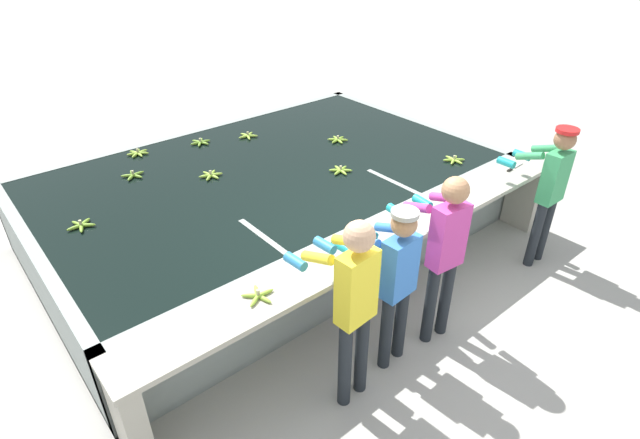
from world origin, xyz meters
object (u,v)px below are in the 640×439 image
Objects in this scene: banana_bunch_floating_6 at (338,140)px; banana_bunch_floating_5 at (211,175)px; banana_bunch_floating_2 at (200,142)px; banana_bunch_floating_7 at (81,225)px; worker_2 at (444,246)px; banana_bunch_floating_4 at (138,153)px; worker_1 at (395,275)px; worker_3 at (550,184)px; banana_bunch_ledge_0 at (258,296)px; banana_bunch_floating_0 at (133,175)px; banana_bunch_floating_3 at (454,160)px; knife_0 at (513,168)px; worker_0 at (353,298)px; banana_bunch_floating_1 at (341,170)px.

banana_bunch_floating_5 is at bearing 175.56° from banana_bunch_floating_6.
banana_bunch_floating_2 is at bearing 68.18° from banana_bunch_floating_5.
banana_bunch_floating_2 and banana_bunch_floating_7 have the same top height.
worker_2 reaches higher than banana_bunch_floating_4.
worker_1 is at bearing -55.63° from banana_bunch_floating_7.
worker_3 is 5.91× the size of banana_bunch_floating_5.
banana_bunch_ledge_0 is at bearing 159.05° from worker_2.
banana_bunch_floating_4 is at bearing 106.50° from worker_2.
banana_bunch_floating_6 is 1.01× the size of banana_bunch_ledge_0.
banana_bunch_floating_3 is (3.24, -2.15, -0.00)m from banana_bunch_floating_0.
banana_bunch_floating_2 is at bearing 130.25° from banana_bunch_floating_3.
banana_bunch_floating_5 is (0.40, -1.17, 0.00)m from banana_bunch_floating_4.
worker_3 reaches higher than banana_bunch_floating_3.
banana_bunch_ledge_0 reaches higher than banana_bunch_floating_5.
banana_bunch_ledge_0 reaches higher than banana_bunch_floating_0.
worker_3 is at bearing -73.27° from banana_bunch_floating_6.
banana_bunch_floating_0 is 0.91m from banana_bunch_floating_5.
worker_1 is at bearing -74.55° from banana_bunch_floating_0.
worker_3 is 2.72m from banana_bunch_floating_6.
banana_bunch_floating_0 is 0.98× the size of banana_bunch_floating_6.
worker_2 is 3.77m from banana_bunch_floating_2.
worker_1 is at bearing -168.26° from knife_0.
banana_bunch_floating_7 is (-1.53, -0.17, 0.00)m from banana_bunch_floating_5.
banana_bunch_floating_7 is (-0.83, -0.75, 0.00)m from banana_bunch_floating_0.
worker_1 is at bearing 179.34° from worker_3.
worker_2 reaches higher than banana_bunch_floating_2.
banana_bunch_floating_6 is (2.26, -1.31, 0.00)m from banana_bunch_floating_4.
worker_1 is 0.95× the size of worker_3.
banana_bunch_floating_3 is 0.80× the size of knife_0.
worker_1 reaches higher than banana_bunch_floating_7.
banana_bunch_ledge_0 is 3.69m from knife_0.
banana_bunch_floating_7 is (-1.19, 2.62, -0.13)m from worker_0.
knife_0 is (3.69, 0.01, -0.01)m from banana_bunch_ledge_0.
banana_bunch_floating_3 is (1.28, -0.69, 0.00)m from banana_bunch_floating_1.
banana_bunch_floating_5 is 1.54m from banana_bunch_floating_7.
worker_2 is 6.10× the size of banana_bunch_floating_5.
worker_0 reaches higher than worker_3.
worker_3 is at bearing -112.99° from knife_0.
banana_bunch_ledge_0 is at bearing -69.85° from banana_bunch_floating_7.
banana_bunch_floating_1 is 1.00× the size of banana_bunch_floating_2.
banana_bunch_ledge_0 is at bearing -147.68° from banana_bunch_floating_1.
worker_0 is 3.30m from knife_0.
banana_bunch_ledge_0 is (0.74, -2.01, 0.00)m from banana_bunch_floating_7.
knife_0 is (1.03, -2.02, -0.01)m from banana_bunch_floating_6.
banana_bunch_ledge_0 is at bearing -110.03° from banana_bunch_floating_5.
banana_bunch_floating_1 is at bearing 75.61° from worker_2.
worker_2 is at bearing -5.68° from worker_1.
worker_1 is at bearing -119.53° from banana_bunch_floating_1.
banana_bunch_floating_7 is at bearing 110.15° from banana_bunch_ledge_0.
banana_bunch_floating_2 is at bearing 121.26° from worker_3.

